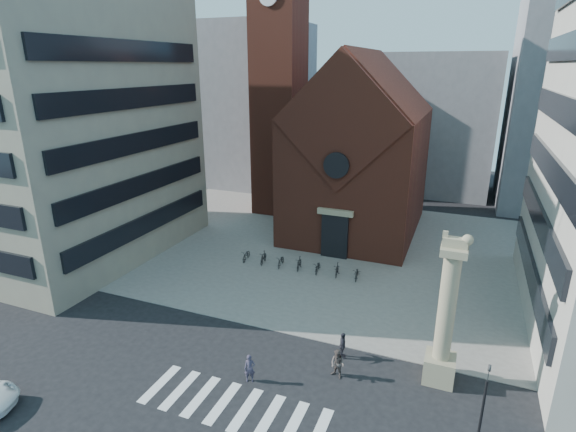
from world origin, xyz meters
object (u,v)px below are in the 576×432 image
object	(u,v)px
lion_column	(445,325)
pedestrian_2	(343,345)
traffic_light	(483,404)
pedestrian_0	(250,368)
pedestrian_1	(338,364)
scooter_0	(246,255)

from	to	relation	value
lion_column	pedestrian_2	size ratio (longest dim) A/B	5.29
traffic_light	pedestrian_0	distance (m)	11.65
traffic_light	pedestrian_0	world-z (taller)	traffic_light
traffic_light	pedestrian_0	bearing A→B (deg)	179.74
traffic_light	pedestrian_1	size ratio (longest dim) A/B	2.51
pedestrian_0	pedestrian_2	bearing A→B (deg)	21.19
lion_column	pedestrian_1	xyz separation A→B (m)	(-5.22, -1.87, -2.60)
lion_column	pedestrian_0	world-z (taller)	lion_column
lion_column	pedestrian_2	bearing A→B (deg)	-179.71
traffic_light	pedestrian_1	distance (m)	7.65
lion_column	pedestrian_1	world-z (taller)	lion_column
traffic_light	pedestrian_2	xyz separation A→B (m)	(-7.43, 3.97, -1.47)
lion_column	traffic_light	size ratio (longest dim) A/B	2.02
pedestrian_1	pedestrian_2	distance (m)	1.85
lion_column	pedestrian_2	distance (m)	6.04
traffic_light	pedestrian_2	distance (m)	8.55
lion_column	scooter_0	world-z (taller)	lion_column
pedestrian_1	scooter_0	size ratio (longest dim) A/B	0.96
pedestrian_1	scooter_0	distance (m)	16.99
pedestrian_0	pedestrian_1	size ratio (longest dim) A/B	0.94
lion_column	pedestrian_1	distance (m)	6.12
pedestrian_2	lion_column	bearing A→B (deg)	-107.39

